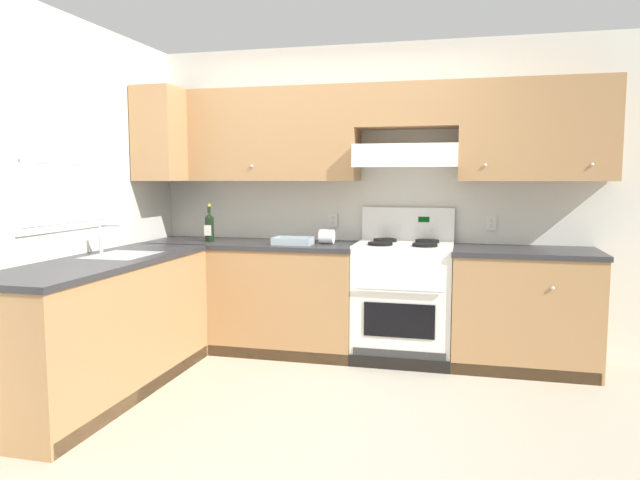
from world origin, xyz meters
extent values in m
plane|color=#B2AA99|center=(0.00, 0.00, 0.00)|extent=(7.04, 7.04, 0.00)
cube|color=silver|center=(0.46, 1.62, 1.27)|extent=(4.68, 0.12, 2.55)
cube|color=#A87A4C|center=(-0.63, 1.38, 1.80)|extent=(1.69, 0.34, 0.76)
cube|color=#A87A4C|center=(1.58, 1.38, 1.80)|extent=(1.14, 0.34, 0.76)
cube|color=#A87A4C|center=(0.61, 1.38, 2.01)|extent=(0.80, 0.34, 0.34)
cube|color=white|center=(0.61, 1.34, 1.62)|extent=(0.80, 0.46, 0.17)
cube|color=white|center=(0.61, 1.12, 1.54)|extent=(0.80, 0.03, 0.04)
sphere|color=silver|center=(-0.63, 1.20, 1.54)|extent=(0.02, 0.02, 0.02)
sphere|color=silver|center=(1.21, 1.20, 1.54)|extent=(0.02, 0.02, 0.02)
sphere|color=silver|center=(1.95, 1.20, 1.54)|extent=(0.02, 0.02, 0.02)
cube|color=silver|center=(-0.03, 1.55, 1.08)|extent=(0.08, 0.01, 0.12)
cube|color=silver|center=(-0.03, 1.54, 1.10)|extent=(0.03, 0.00, 0.03)
cube|color=silver|center=(-0.03, 1.54, 1.06)|extent=(0.03, 0.00, 0.03)
cube|color=silver|center=(1.28, 1.55, 1.08)|extent=(0.08, 0.01, 0.12)
cube|color=silver|center=(1.28, 1.54, 1.10)|extent=(0.03, 0.00, 0.03)
cube|color=silver|center=(1.28, 1.54, 1.06)|extent=(0.03, 0.00, 0.03)
cube|color=silver|center=(-1.62, 0.10, 1.27)|extent=(0.12, 4.00, 2.55)
cube|color=white|center=(-1.57, 0.10, 1.55)|extent=(0.04, 1.00, 0.92)
cube|color=white|center=(-1.55, 0.10, 1.55)|extent=(0.01, 0.90, 0.82)
cube|color=white|center=(-1.54, 0.10, 1.55)|extent=(0.01, 0.90, 0.02)
cube|color=#A87A4C|center=(-1.38, 1.20, 1.80)|extent=(0.34, 0.64, 0.76)
cube|color=#A87A4C|center=(-0.65, 1.25, 0.44)|extent=(1.76, 0.61, 0.87)
cube|color=#2D2D30|center=(-0.65, 1.25, 0.89)|extent=(1.78, 0.63, 0.04)
cube|color=#A87A4C|center=(1.52, 1.25, 0.44)|extent=(1.05, 0.61, 0.87)
cube|color=#2D2D30|center=(1.52, 1.25, 0.89)|extent=(1.08, 0.63, 0.04)
cube|color=black|center=(0.26, 0.97, 0.04)|extent=(3.54, 0.06, 0.09)
sphere|color=silver|center=(-1.00, 0.93, 0.68)|extent=(0.03, 0.03, 0.03)
sphere|color=silver|center=(1.68, 0.93, 0.68)|extent=(0.03, 0.03, 0.03)
cube|color=#A87A4C|center=(-1.25, 0.00, 0.44)|extent=(0.61, 1.89, 0.87)
cube|color=#2D2D30|center=(-1.25, 0.00, 0.89)|extent=(0.63, 1.91, 0.04)
cube|color=black|center=(-0.97, 0.00, 0.04)|extent=(0.06, 1.85, 0.09)
cube|color=#999B9E|center=(-1.25, 0.23, 0.91)|extent=(0.40, 0.48, 0.01)
cube|color=#28282B|center=(-1.25, 0.23, 0.84)|extent=(0.34, 0.42, 0.14)
cylinder|color=silver|center=(-1.41, 0.23, 1.02)|extent=(0.03, 0.03, 0.22)
cylinder|color=silver|center=(-1.33, 0.23, 1.12)|extent=(0.16, 0.02, 0.02)
cube|color=white|center=(0.61, 1.25, 0.46)|extent=(0.76, 0.58, 0.91)
cube|color=black|center=(0.61, 0.95, 0.38)|extent=(0.53, 0.01, 0.26)
cylinder|color=silver|center=(0.61, 0.93, 0.62)|extent=(0.65, 0.02, 0.02)
cube|color=#333333|center=(0.61, 0.96, 0.10)|extent=(0.70, 0.01, 0.11)
cube|color=white|center=(0.61, 1.25, 0.92)|extent=(0.76, 0.58, 0.02)
cube|color=white|center=(0.61, 1.52, 1.05)|extent=(0.76, 0.04, 0.29)
cube|color=#053F0C|center=(0.75, 1.50, 1.10)|extent=(0.09, 0.01, 0.04)
cylinder|color=black|center=(0.44, 1.11, 0.94)|extent=(0.19, 0.19, 0.02)
cylinder|color=black|center=(0.44, 1.11, 0.93)|extent=(0.07, 0.07, 0.01)
cylinder|color=black|center=(0.78, 1.11, 0.94)|extent=(0.19, 0.19, 0.02)
cylinder|color=black|center=(0.78, 1.11, 0.93)|extent=(0.07, 0.07, 0.01)
cylinder|color=black|center=(0.44, 1.39, 0.94)|extent=(0.19, 0.19, 0.02)
cylinder|color=black|center=(0.44, 1.39, 0.93)|extent=(0.07, 0.07, 0.01)
cylinder|color=black|center=(0.78, 1.39, 0.94)|extent=(0.19, 0.19, 0.02)
cylinder|color=black|center=(0.78, 1.39, 0.93)|extent=(0.07, 0.07, 0.01)
cylinder|color=white|center=(0.40, 1.50, 1.03)|extent=(0.04, 0.02, 0.04)
cylinder|color=white|center=(0.54, 1.50, 1.03)|extent=(0.04, 0.02, 0.04)
cylinder|color=white|center=(0.68, 1.50, 1.03)|extent=(0.04, 0.02, 0.04)
cylinder|color=white|center=(0.83, 1.50, 1.03)|extent=(0.04, 0.02, 0.04)
cylinder|color=black|center=(-1.02, 1.19, 1.01)|extent=(0.07, 0.07, 0.20)
cone|color=black|center=(-1.02, 1.19, 1.13)|extent=(0.07, 0.07, 0.04)
cylinder|color=black|center=(-1.02, 1.19, 1.19)|extent=(0.03, 0.03, 0.08)
cylinder|color=gold|center=(-1.02, 1.19, 1.22)|extent=(0.03, 0.03, 0.02)
cube|color=silver|center=(-1.02, 1.16, 1.01)|extent=(0.06, 0.00, 0.09)
cube|color=#9EADB7|center=(-0.27, 1.15, 0.92)|extent=(0.25, 0.17, 0.02)
cube|color=#9EADB7|center=(-0.27, 1.05, 0.94)|extent=(0.32, 0.01, 0.06)
cube|color=#9EADB7|center=(-0.27, 1.25, 0.94)|extent=(0.32, 0.01, 0.06)
cube|color=#9EADB7|center=(-0.42, 1.15, 0.94)|extent=(0.01, 0.18, 0.06)
cube|color=#9EADB7|center=(-0.12, 1.15, 0.94)|extent=(0.01, 0.18, 0.06)
cylinder|color=white|center=(-0.02, 1.26, 0.97)|extent=(0.11, 0.12, 0.12)
cylinder|color=#9E7A51|center=(-0.07, 1.26, 0.97)|extent=(0.01, 0.04, 0.04)
camera|label=1|loc=(1.08, -3.41, 1.45)|focal=33.29mm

